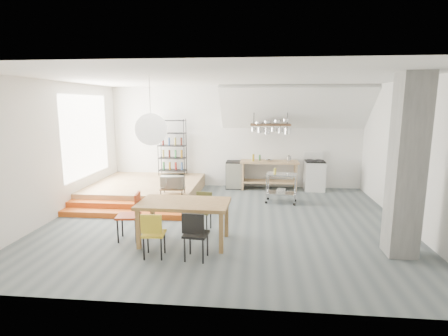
# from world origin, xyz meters

# --- Properties ---
(floor) EXTENTS (8.00, 8.00, 0.00)m
(floor) POSITION_xyz_m (0.00, 0.00, 0.00)
(floor) COLOR #505A5D
(floor) RESTS_ON ground
(wall_back) EXTENTS (8.00, 0.04, 3.20)m
(wall_back) POSITION_xyz_m (0.00, 3.50, 1.60)
(wall_back) COLOR silver
(wall_back) RESTS_ON ground
(wall_left) EXTENTS (0.04, 7.00, 3.20)m
(wall_left) POSITION_xyz_m (-4.00, 0.00, 1.60)
(wall_left) COLOR silver
(wall_left) RESTS_ON ground
(wall_right) EXTENTS (0.04, 7.00, 3.20)m
(wall_right) POSITION_xyz_m (4.00, 0.00, 1.60)
(wall_right) COLOR silver
(wall_right) RESTS_ON ground
(ceiling) EXTENTS (8.00, 7.00, 0.02)m
(ceiling) POSITION_xyz_m (0.00, 0.00, 3.20)
(ceiling) COLOR white
(ceiling) RESTS_ON wall_back
(slope_ceiling) EXTENTS (4.40, 1.44, 1.32)m
(slope_ceiling) POSITION_xyz_m (1.80, 2.90, 2.55)
(slope_ceiling) COLOR white
(slope_ceiling) RESTS_ON wall_back
(window_pane) EXTENTS (0.02, 2.50, 2.20)m
(window_pane) POSITION_xyz_m (-3.98, 1.50, 1.80)
(window_pane) COLOR white
(window_pane) RESTS_ON wall_left
(platform) EXTENTS (3.00, 3.00, 0.40)m
(platform) POSITION_xyz_m (-2.50, 2.00, 0.20)
(platform) COLOR #A07A50
(platform) RESTS_ON ground
(step_lower) EXTENTS (3.00, 0.35, 0.13)m
(step_lower) POSITION_xyz_m (-2.50, 0.05, 0.07)
(step_lower) COLOR #CC5518
(step_lower) RESTS_ON ground
(step_upper) EXTENTS (3.00, 0.35, 0.27)m
(step_upper) POSITION_xyz_m (-2.50, 0.40, 0.13)
(step_upper) COLOR #CC5518
(step_upper) RESTS_ON ground
(concrete_column) EXTENTS (0.50, 0.50, 3.20)m
(concrete_column) POSITION_xyz_m (3.30, -1.50, 1.60)
(concrete_column) COLOR slate
(concrete_column) RESTS_ON ground
(kitchen_counter) EXTENTS (1.80, 0.60, 0.91)m
(kitchen_counter) POSITION_xyz_m (1.10, 3.15, 0.63)
(kitchen_counter) COLOR #A07A50
(kitchen_counter) RESTS_ON ground
(stove) EXTENTS (0.60, 0.60, 1.18)m
(stove) POSITION_xyz_m (2.50, 3.16, 0.48)
(stove) COLOR white
(stove) RESTS_ON ground
(pot_rack) EXTENTS (1.20, 0.50, 1.43)m
(pot_rack) POSITION_xyz_m (1.13, 2.92, 1.98)
(pot_rack) COLOR #3B2317
(pot_rack) RESTS_ON ceiling
(wire_shelving) EXTENTS (0.88, 0.38, 1.80)m
(wire_shelving) POSITION_xyz_m (-2.00, 3.20, 1.33)
(wire_shelving) COLOR black
(wire_shelving) RESTS_ON platform
(microwave_shelf) EXTENTS (0.60, 0.40, 0.16)m
(microwave_shelf) POSITION_xyz_m (-1.40, 0.75, 0.55)
(microwave_shelf) COLOR #A07A50
(microwave_shelf) RESTS_ON platform
(paper_lantern) EXTENTS (0.60, 0.60, 0.60)m
(paper_lantern) POSITION_xyz_m (-1.26, -1.33, 2.20)
(paper_lantern) COLOR white
(paper_lantern) RESTS_ON ceiling
(dining_table) EXTENTS (1.75, 1.02, 0.82)m
(dining_table) POSITION_xyz_m (-0.66, -1.35, 0.73)
(dining_table) COLOR brown
(dining_table) RESTS_ON ground
(chair_mustard) EXTENTS (0.41, 0.41, 0.83)m
(chair_mustard) POSITION_xyz_m (-1.05, -2.11, 0.49)
(chair_mustard) COLOR gold
(chair_mustard) RESTS_ON ground
(chair_black) EXTENTS (0.44, 0.44, 0.88)m
(chair_black) POSITION_xyz_m (-0.31, -2.13, 0.52)
(chair_black) COLOR black
(chair_black) RESTS_ON ground
(chair_olive) EXTENTS (0.42, 0.42, 0.81)m
(chair_olive) POSITION_xyz_m (-0.42, -0.59, 0.48)
(chair_olive) COLOR brown
(chair_olive) RESTS_ON ground
(chair_red) EXTENTS (0.49, 0.49, 0.95)m
(chair_red) POSITION_xyz_m (-1.71, -1.31, 0.57)
(chair_red) COLOR #B23B19
(chair_red) RESTS_ON ground
(rolling_cart) EXTENTS (0.88, 0.58, 0.81)m
(rolling_cart) POSITION_xyz_m (1.39, 1.65, 0.52)
(rolling_cart) COLOR silver
(rolling_cart) RESTS_ON ground
(mini_fridge) EXTENTS (0.51, 0.51, 0.87)m
(mini_fridge) POSITION_xyz_m (0.00, 3.20, 0.44)
(mini_fridge) COLOR black
(mini_fridge) RESTS_ON ground
(microwave) EXTENTS (0.64, 0.48, 0.33)m
(microwave) POSITION_xyz_m (-1.40, 0.75, 0.73)
(microwave) COLOR beige
(microwave) RESTS_ON microwave_shelf
(bowl) EXTENTS (0.28, 0.28, 0.05)m
(bowl) POSITION_xyz_m (1.09, 3.10, 0.94)
(bowl) COLOR silver
(bowl) RESTS_ON kitchen_counter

